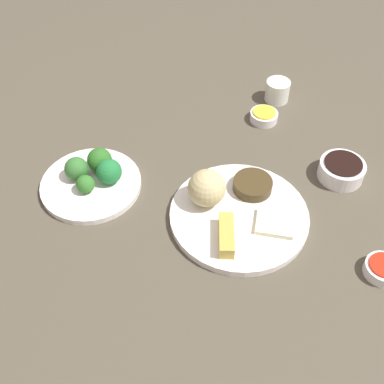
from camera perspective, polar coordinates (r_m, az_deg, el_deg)
name	(u,v)px	position (r m, az deg, el deg)	size (l,w,h in m)	color
tabletop	(232,205)	(0.99, 4.95, -1.55)	(2.20, 2.20, 0.02)	#4C4537
main_plate	(239,216)	(0.94, 5.79, -2.87)	(0.28, 0.28, 0.02)	white
rice_scoop	(207,189)	(0.93, 1.82, 0.39)	(0.08, 0.08, 0.08)	tan
spring_roll	(226,235)	(0.88, 4.21, -5.27)	(0.09, 0.03, 0.03)	gold
crab_rangoon_wonton	(275,223)	(0.92, 10.04, -3.78)	(0.07, 0.06, 0.01)	beige
stir_fry_heap	(253,185)	(0.98, 7.39, 0.85)	(0.08, 0.08, 0.02)	#3E3119
broccoli_plate	(91,184)	(1.02, -12.17, 0.91)	(0.21, 0.21, 0.01)	white
broccoli_floret_0	(85,184)	(0.99, -12.84, 0.96)	(0.04, 0.04, 0.04)	#316F28
broccoli_floret_1	(109,171)	(0.99, -10.07, 2.48)	(0.05, 0.05, 0.05)	#207337
broccoli_floret_2	(76,169)	(1.01, -13.89, 2.78)	(0.05, 0.05, 0.05)	#336D2E
broccoli_floret_3	(100,160)	(1.02, -11.18, 3.85)	(0.05, 0.05, 0.05)	#2B6722
soy_sauce_bowl	(341,170)	(1.06, 17.71, 2.53)	(0.10, 0.10, 0.04)	white
soy_sauce_bowl_liquid	(344,163)	(1.05, 17.97, 3.34)	(0.08, 0.08, 0.00)	black
sauce_ramekin_sweet_and_sour	(383,269)	(0.93, 22.19, -8.71)	(0.07, 0.07, 0.02)	white
sauce_ramekin_hot_mustard	(264,117)	(1.17, 8.73, 9.07)	(0.07, 0.07, 0.02)	white
sauce_ramekin_hot_mustard_liquid	(264,112)	(1.16, 8.81, 9.57)	(0.06, 0.06, 0.00)	gold
teacup	(277,91)	(1.24, 10.34, 12.01)	(0.06, 0.06, 0.05)	white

